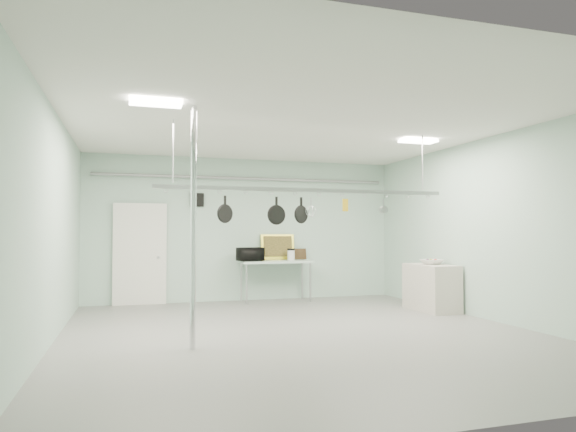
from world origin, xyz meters
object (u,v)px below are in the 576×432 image
object	(u,v)px
chrome_pole	(193,227)
skillet_right	(301,210)
prep_table	(276,264)
side_cabinet	(431,288)
skillet_mid	(276,210)
skillet_left	(225,208)
coffee_canister	(291,255)
pot_rack	(307,188)
microwave	(250,254)
fruit_bowl	(432,262)

from	to	relation	value
chrome_pole	skillet_right	size ratio (longest dim) A/B	8.05
prep_table	side_cabinet	world-z (taller)	prep_table
chrome_pole	skillet_mid	size ratio (longest dim) A/B	7.77
skillet_left	skillet_mid	bearing A→B (deg)	-27.46
side_cabinet	skillet_left	size ratio (longest dim) A/B	3.07
side_cabinet	coffee_canister	distance (m)	3.17
prep_table	side_cabinet	distance (m)	3.39
prep_table	coffee_canister	bearing A→B (deg)	4.24
side_cabinet	coffee_canister	size ratio (longest dim) A/B	5.37
skillet_left	pot_rack	bearing A→B (deg)	-27.46
side_cabinet	skillet_left	distance (m)	4.64
side_cabinet	microwave	xyz separation A→B (m)	(-3.14, 2.14, 0.60)
pot_rack	fruit_bowl	size ratio (longest dim) A/B	11.59
chrome_pole	side_cabinet	distance (m)	5.37
skillet_left	skillet_mid	size ratio (longest dim) A/B	0.95
skillet_left	coffee_canister	bearing A→B (deg)	30.39
pot_rack	microwave	distance (m)	3.45
microwave	skillet_mid	distance (m)	3.35
chrome_pole	skillet_mid	bearing A→B (deg)	32.93
fruit_bowl	coffee_canister	bearing A→B (deg)	134.24
side_cabinet	skillet_right	size ratio (longest dim) A/B	3.02
pot_rack	coffee_canister	xyz separation A→B (m)	(0.77, 3.33, -1.21)
prep_table	skillet_right	distance (m)	3.50
coffee_canister	skillet_mid	size ratio (longest dim) A/B	0.54
chrome_pole	coffee_canister	world-z (taller)	chrome_pole
fruit_bowl	skillet_right	bearing A→B (deg)	-160.56
microwave	fruit_bowl	size ratio (longest dim) A/B	1.29
chrome_pole	skillet_mid	distance (m)	1.68
prep_table	fruit_bowl	xyz separation A→B (m)	(2.56, -2.22, 0.12)
skillet_right	chrome_pole	bearing A→B (deg)	179.78
chrome_pole	prep_table	distance (m)	4.85
prep_table	chrome_pole	bearing A→B (deg)	-118.71
prep_table	skillet_right	bearing A→B (deg)	-98.66
side_cabinet	microwave	size ratio (longest dim) A/B	2.25
pot_rack	fruit_bowl	distance (m)	3.40
chrome_pole	coffee_canister	xyz separation A→B (m)	(2.67, 4.23, -0.58)
pot_rack	coffee_canister	distance (m)	3.62
fruit_bowl	skillet_left	distance (m)	4.51
prep_table	fruit_bowl	world-z (taller)	fruit_bowl
coffee_canister	skillet_left	distance (m)	4.03
skillet_right	prep_table	bearing A→B (deg)	54.52
prep_table	fruit_bowl	bearing A→B (deg)	-40.96
coffee_canister	side_cabinet	bearing A→B (deg)	-45.60
fruit_bowl	skillet_mid	xyz separation A→B (m)	(-3.47, -1.08, 0.93)
skillet_right	fruit_bowl	bearing A→B (deg)	-7.38
skillet_mid	prep_table	bearing A→B (deg)	63.95
coffee_canister	prep_table	bearing A→B (deg)	-175.76
skillet_left	skillet_mid	world-z (taller)	same
microwave	skillet_right	size ratio (longest dim) A/B	1.34
microwave	skillet_mid	size ratio (longest dim) A/B	1.29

